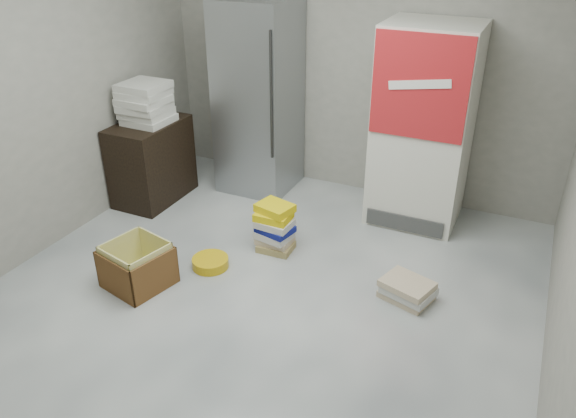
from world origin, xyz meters
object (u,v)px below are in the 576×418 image
at_px(wood_shelf, 152,161).
at_px(phonebook_stack_main, 275,228).
at_px(coke_cooler, 423,127).
at_px(steel_fridge, 259,98).
at_px(cardboard_box, 138,268).

distance_m(wood_shelf, phonebook_stack_main, 1.60).
bearing_deg(wood_shelf, phonebook_stack_main, -13.65).
height_order(coke_cooler, wood_shelf, coke_cooler).
height_order(steel_fridge, wood_shelf, steel_fridge).
xyz_separation_m(wood_shelf, phonebook_stack_main, (1.54, -0.37, -0.19)).
bearing_deg(cardboard_box, wood_shelf, 135.54).
height_order(steel_fridge, cardboard_box, steel_fridge).
xyz_separation_m(wood_shelf, cardboard_box, (0.80, -1.28, -0.25)).
xyz_separation_m(steel_fridge, phonebook_stack_main, (0.71, -1.10, -0.74)).
relative_size(steel_fridge, cardboard_box, 3.54).
relative_size(wood_shelf, phonebook_stack_main, 1.87).
xyz_separation_m(steel_fridge, wood_shelf, (-0.83, -0.73, -0.55)).
bearing_deg(coke_cooler, wood_shelf, -163.72).
distance_m(steel_fridge, coke_cooler, 1.65).
distance_m(steel_fridge, wood_shelf, 1.23).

